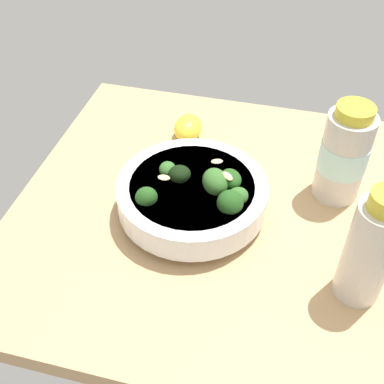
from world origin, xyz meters
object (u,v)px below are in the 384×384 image
at_px(bowl_of_broccoli, 193,194).
at_px(bottle_short, 344,155).
at_px(lemon_wedge, 188,128).
at_px(bottle_tall, 370,250).

distance_m(bowl_of_broccoli, bottle_short, 0.23).
xyz_separation_m(lemon_wedge, bottle_tall, (0.27, 0.30, 0.06)).
relative_size(lemon_wedge, bottle_tall, 0.38).
bearing_deg(bowl_of_broccoli, bottle_tall, 69.92).
height_order(bowl_of_broccoli, lemon_wedge, bowl_of_broccoli).
bearing_deg(lemon_wedge, bottle_short, 72.12).
xyz_separation_m(bowl_of_broccoli, bottle_short, (-0.10, 0.21, 0.04)).
distance_m(bowl_of_broccoli, lemon_wedge, 0.19).
height_order(lemon_wedge, bottle_tall, bottle_tall).
bearing_deg(lemon_wedge, bowl_of_broccoli, 16.89).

